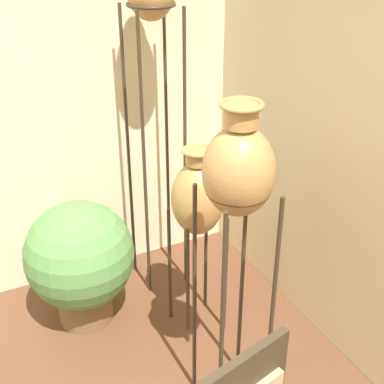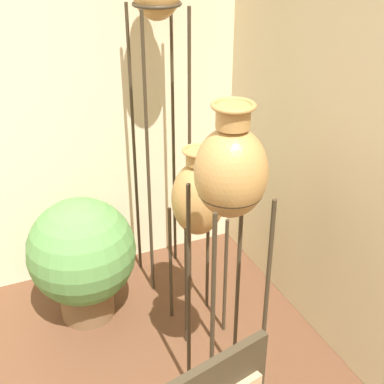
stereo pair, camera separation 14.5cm
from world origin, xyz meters
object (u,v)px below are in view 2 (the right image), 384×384
at_px(vase_stand_medium, 231,177).
at_px(potted_plant, 82,256).
at_px(vase_stand_tall, 157,8).
at_px(vase_stand_short, 198,200).

bearing_deg(vase_stand_medium, potted_plant, 117.53).
distance_m(vase_stand_medium, potted_plant, 1.32).
bearing_deg(vase_stand_tall, vase_stand_short, -89.66).
distance_m(vase_stand_tall, vase_stand_short, 1.05).
bearing_deg(potted_plant, vase_stand_tall, 19.25).
xyz_separation_m(vase_stand_tall, vase_stand_medium, (-0.11, -1.11, -0.48)).
bearing_deg(vase_stand_short, potted_plant, 149.65).
bearing_deg(vase_stand_short, vase_stand_medium, -100.91).
relative_size(vase_stand_short, potted_plant, 1.47).
bearing_deg(vase_stand_tall, vase_stand_medium, -95.46).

